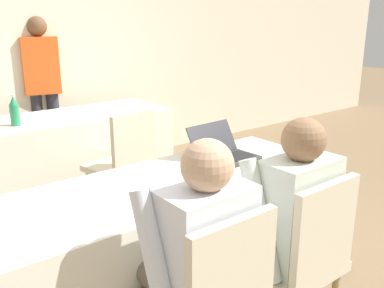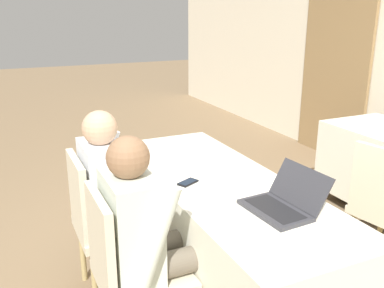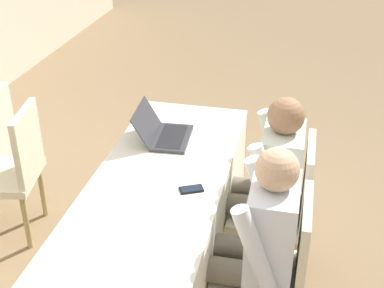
{
  "view_description": "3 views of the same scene",
  "coord_description": "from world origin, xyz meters",
  "px_view_note": "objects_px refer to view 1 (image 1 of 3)",
  "views": [
    {
      "loc": [
        -1.22,
        -1.76,
        1.59
      ],
      "look_at": [
        0.0,
        -0.19,
        0.99
      ],
      "focal_mm": 40.0,
      "sensor_mm": 36.0,
      "label": 1
    },
    {
      "loc": [
        2.05,
        -1.14,
        1.7
      ],
      "look_at": [
        0.0,
        -0.19,
        0.99
      ],
      "focal_mm": 40.0,
      "sensor_mm": 36.0,
      "label": 2
    },
    {
      "loc": [
        -2.3,
        -0.71,
        2.29
      ],
      "look_at": [
        0.0,
        -0.19,
        0.99
      ],
      "focal_mm": 50.0,
      "sensor_mm": 36.0,
      "label": 3
    }
  ],
  "objects_px": {
    "chair_near_right": "(299,256)",
    "person_white_shirt": "(284,217)",
    "person_red_shirt": "(43,87)",
    "laptop": "(225,153)",
    "cell_phone": "(186,193)",
    "person_checkered_shirt": "(194,255)",
    "water_bottle": "(15,112)",
    "chair_far_spare": "(125,161)"
  },
  "relations": [
    {
      "from": "cell_phone",
      "to": "water_bottle",
      "type": "height_order",
      "value": "water_bottle"
    },
    {
      "from": "laptop",
      "to": "chair_far_spare",
      "type": "height_order",
      "value": "laptop"
    },
    {
      "from": "person_white_shirt",
      "to": "person_red_shirt",
      "type": "xyz_separation_m",
      "value": [
        -0.07,
        3.06,
        0.25
      ]
    },
    {
      "from": "chair_near_right",
      "to": "person_white_shirt",
      "type": "height_order",
      "value": "person_white_shirt"
    },
    {
      "from": "cell_phone",
      "to": "person_red_shirt",
      "type": "relative_size",
      "value": 0.09
    },
    {
      "from": "person_white_shirt",
      "to": "laptop",
      "type": "bearing_deg",
      "value": -106.71
    },
    {
      "from": "water_bottle",
      "to": "chair_far_spare",
      "type": "relative_size",
      "value": 0.28
    },
    {
      "from": "person_checkered_shirt",
      "to": "person_red_shirt",
      "type": "bearing_deg",
      "value": -99.03
    },
    {
      "from": "cell_phone",
      "to": "chair_near_right",
      "type": "bearing_deg",
      "value": -81.91
    },
    {
      "from": "laptop",
      "to": "chair_near_right",
      "type": "xyz_separation_m",
      "value": [
        -0.19,
        -0.75,
        -0.28
      ]
    },
    {
      "from": "person_red_shirt",
      "to": "chair_near_right",
      "type": "bearing_deg",
      "value": -75.31
    },
    {
      "from": "water_bottle",
      "to": "chair_near_right",
      "type": "relative_size",
      "value": 0.28
    },
    {
      "from": "chair_near_right",
      "to": "laptop",
      "type": "bearing_deg",
      "value": -104.52
    },
    {
      "from": "chair_far_spare",
      "to": "person_white_shirt",
      "type": "distance_m",
      "value": 1.63
    },
    {
      "from": "person_checkered_shirt",
      "to": "person_red_shirt",
      "type": "height_order",
      "value": "person_red_shirt"
    },
    {
      "from": "chair_near_right",
      "to": "person_checkered_shirt",
      "type": "xyz_separation_m",
      "value": [
        -0.55,
        0.1,
        0.16
      ]
    },
    {
      "from": "cell_phone",
      "to": "water_bottle",
      "type": "relative_size",
      "value": 0.55
    },
    {
      "from": "water_bottle",
      "to": "person_white_shirt",
      "type": "distance_m",
      "value": 2.39
    },
    {
      "from": "laptop",
      "to": "cell_phone",
      "type": "xyz_separation_m",
      "value": [
        -0.51,
        -0.28,
        -0.03
      ]
    },
    {
      "from": "water_bottle",
      "to": "person_checkered_shirt",
      "type": "relative_size",
      "value": 0.22
    },
    {
      "from": "chair_far_spare",
      "to": "person_red_shirt",
      "type": "xyz_separation_m",
      "value": [
        -0.1,
        1.44,
        0.41
      ]
    },
    {
      "from": "person_white_shirt",
      "to": "person_red_shirt",
      "type": "distance_m",
      "value": 3.07
    },
    {
      "from": "laptop",
      "to": "person_checkered_shirt",
      "type": "bearing_deg",
      "value": -142.92
    },
    {
      "from": "chair_far_spare",
      "to": "person_checkered_shirt",
      "type": "height_order",
      "value": "person_checkered_shirt"
    },
    {
      "from": "chair_far_spare",
      "to": "person_white_shirt",
      "type": "bearing_deg",
      "value": 78.78
    },
    {
      "from": "chair_near_right",
      "to": "chair_far_spare",
      "type": "xyz_separation_m",
      "value": [
        0.03,
        1.72,
        0.0
      ]
    },
    {
      "from": "cell_phone",
      "to": "chair_near_right",
      "type": "xyz_separation_m",
      "value": [
        0.32,
        -0.47,
        -0.25
      ]
    },
    {
      "from": "chair_near_right",
      "to": "person_checkered_shirt",
      "type": "height_order",
      "value": "person_checkered_shirt"
    },
    {
      "from": "water_bottle",
      "to": "person_white_shirt",
      "type": "relative_size",
      "value": 0.22
    },
    {
      "from": "chair_far_spare",
      "to": "chair_near_right",
      "type": "bearing_deg",
      "value": 78.85
    },
    {
      "from": "person_red_shirt",
      "to": "person_checkered_shirt",
      "type": "bearing_deg",
      "value": -85.54
    },
    {
      "from": "person_red_shirt",
      "to": "person_white_shirt",
      "type": "bearing_deg",
      "value": -75.27
    },
    {
      "from": "cell_phone",
      "to": "chair_far_spare",
      "type": "bearing_deg",
      "value": 48.04
    },
    {
      "from": "water_bottle",
      "to": "person_checkered_shirt",
      "type": "xyz_separation_m",
      "value": [
        0.01,
        -2.31,
        -0.19
      ]
    },
    {
      "from": "person_checkered_shirt",
      "to": "laptop",
      "type": "bearing_deg",
      "value": -139.08
    },
    {
      "from": "cell_phone",
      "to": "person_red_shirt",
      "type": "bearing_deg",
      "value": 58.29
    },
    {
      "from": "cell_phone",
      "to": "person_red_shirt",
      "type": "xyz_separation_m",
      "value": [
        0.25,
        2.7,
        0.17
      ]
    },
    {
      "from": "person_checkered_shirt",
      "to": "water_bottle",
      "type": "bearing_deg",
      "value": -89.79
    },
    {
      "from": "laptop",
      "to": "person_white_shirt",
      "type": "bearing_deg",
      "value": -110.55
    },
    {
      "from": "cell_phone",
      "to": "chair_near_right",
      "type": "relative_size",
      "value": 0.15
    },
    {
      "from": "chair_far_spare",
      "to": "cell_phone",
      "type": "bearing_deg",
      "value": 64.33
    },
    {
      "from": "chair_near_right",
      "to": "person_white_shirt",
      "type": "relative_size",
      "value": 0.78
    }
  ]
}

